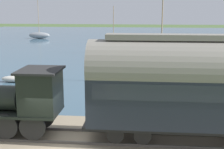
# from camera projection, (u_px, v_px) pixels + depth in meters

# --- Properties ---
(harbor_water) EXTENTS (80.00, 80.00, 0.01)m
(harbor_water) POSITION_uv_depth(u_px,v_px,m) (121.00, 42.00, 56.54)
(harbor_water) COLOR #426075
(harbor_water) RESTS_ON ground
(rail_embankment) EXTENTS (5.67, 56.00, 0.50)m
(rail_embankment) POSITION_uv_depth(u_px,v_px,m) (61.00, 140.00, 14.55)
(rail_embankment) COLOR gray
(rail_embankment) RESTS_ON ground
(steam_locomotive) EXTENTS (2.05, 5.19, 3.23)m
(steam_locomotive) POSITION_uv_depth(u_px,v_px,m) (18.00, 97.00, 14.29)
(steam_locomotive) COLOR black
(steam_locomotive) RESTS_ON rail_embankment
(passenger_coach) EXTENTS (2.41, 9.40, 4.68)m
(passenger_coach) POSITION_uv_depth(u_px,v_px,m) (193.00, 84.00, 13.40)
(passenger_coach) COLOR black
(passenger_coach) RESTS_ON rail_embankment
(sailboat_gray) EXTENTS (1.49, 4.22, 9.74)m
(sailboat_gray) POSITION_uv_depth(u_px,v_px,m) (39.00, 35.00, 62.32)
(sailboat_gray) COLOR gray
(sailboat_gray) RESTS_ON harbor_water
(sailboat_yellow) EXTENTS (2.30, 6.62, 7.25)m
(sailboat_yellow) POSITION_uv_depth(u_px,v_px,m) (160.00, 78.00, 26.13)
(sailboat_yellow) COLOR gold
(sailboat_yellow) RESTS_ON harbor_water
(sailboat_blue) EXTENTS (2.42, 4.29, 6.35)m
(sailboat_blue) POSITION_uv_depth(u_px,v_px,m) (113.00, 49.00, 42.81)
(sailboat_blue) COLOR #335199
(sailboat_blue) RESTS_ON harbor_water
(rowboat_off_pier) EXTENTS (0.87, 2.35, 0.53)m
(rowboat_off_pier) POSITION_uv_depth(u_px,v_px,m) (15.00, 79.00, 26.52)
(rowboat_off_pier) COLOR beige
(rowboat_off_pier) RESTS_ON harbor_water
(rowboat_near_shore) EXTENTS (1.55, 2.80, 0.42)m
(rowboat_near_shore) POSITION_uv_depth(u_px,v_px,m) (197.00, 105.00, 19.66)
(rowboat_near_shore) COLOR silver
(rowboat_near_shore) RESTS_ON harbor_water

